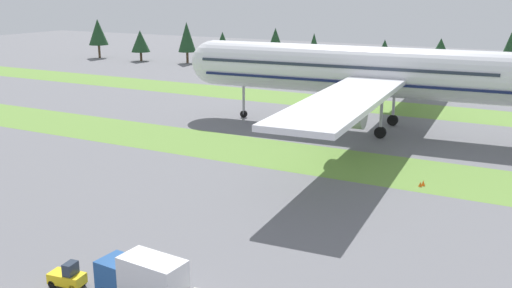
{
  "coord_description": "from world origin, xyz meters",
  "views": [
    {
      "loc": [
        31.43,
        -21.34,
        20.95
      ],
      "look_at": [
        2.03,
        34.26,
        4.0
      ],
      "focal_mm": 40.6,
      "sensor_mm": 36.0,
      "label": 1
    }
  ],
  "objects_px": {
    "taxiway_marker_1": "(420,184)",
    "baggage_tug": "(68,277)",
    "taxiway_marker_0": "(423,183)",
    "cargo_dolly_lead": "(127,288)",
    "airliner": "(372,71)",
    "catering_truck": "(143,278)"
  },
  "relations": [
    {
      "from": "taxiway_marker_0",
      "to": "taxiway_marker_1",
      "type": "relative_size",
      "value": 1.12
    },
    {
      "from": "taxiway_marker_0",
      "to": "baggage_tug",
      "type": "bearing_deg",
      "value": -117.23
    },
    {
      "from": "cargo_dolly_lead",
      "to": "taxiway_marker_1",
      "type": "distance_m",
      "value": 35.9
    },
    {
      "from": "baggage_tug",
      "to": "taxiway_marker_1",
      "type": "relative_size",
      "value": 5.03
    },
    {
      "from": "catering_truck",
      "to": "taxiway_marker_0",
      "type": "xyz_separation_m",
      "value": [
        11.56,
        33.94,
        -1.65
      ]
    },
    {
      "from": "baggage_tug",
      "to": "taxiway_marker_0",
      "type": "xyz_separation_m",
      "value": [
        17.86,
        34.7,
        -0.51
      ]
    },
    {
      "from": "baggage_tug",
      "to": "cargo_dolly_lead",
      "type": "height_order",
      "value": "baggage_tug"
    },
    {
      "from": "airliner",
      "to": "catering_truck",
      "type": "relative_size",
      "value": 10.7
    },
    {
      "from": "cargo_dolly_lead",
      "to": "taxiway_marker_0",
      "type": "height_order",
      "value": "cargo_dolly_lead"
    },
    {
      "from": "baggage_tug",
      "to": "catering_truck",
      "type": "bearing_deg",
      "value": -90.43
    },
    {
      "from": "baggage_tug",
      "to": "taxiway_marker_1",
      "type": "distance_m",
      "value": 38.52
    },
    {
      "from": "taxiway_marker_1",
      "to": "airliner",
      "type": "bearing_deg",
      "value": 119.18
    },
    {
      "from": "airliner",
      "to": "catering_truck",
      "type": "height_order",
      "value": "airliner"
    },
    {
      "from": "taxiway_marker_1",
      "to": "baggage_tug",
      "type": "bearing_deg",
      "value": -117.27
    },
    {
      "from": "cargo_dolly_lead",
      "to": "taxiway_marker_1",
      "type": "height_order",
      "value": "cargo_dolly_lead"
    },
    {
      "from": "airliner",
      "to": "cargo_dolly_lead",
      "type": "xyz_separation_m",
      "value": [
        0.14,
        -56.51,
        -8.11
      ]
    },
    {
      "from": "airliner",
      "to": "baggage_tug",
      "type": "relative_size",
      "value": 27.66
    },
    {
      "from": "airliner",
      "to": "baggage_tug",
      "type": "xyz_separation_m",
      "value": [
        -4.85,
        -57.15,
        -8.22
      ]
    },
    {
      "from": "airliner",
      "to": "catering_truck",
      "type": "bearing_deg",
      "value": 177.93
    },
    {
      "from": "baggage_tug",
      "to": "taxiway_marker_0",
      "type": "relative_size",
      "value": 4.5
    },
    {
      "from": "airliner",
      "to": "catering_truck",
      "type": "xyz_separation_m",
      "value": [
        1.45,
        -56.39,
        -7.08
      ]
    },
    {
      "from": "cargo_dolly_lead",
      "to": "taxiway_marker_1",
      "type": "relative_size",
      "value": 4.35
    }
  ]
}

